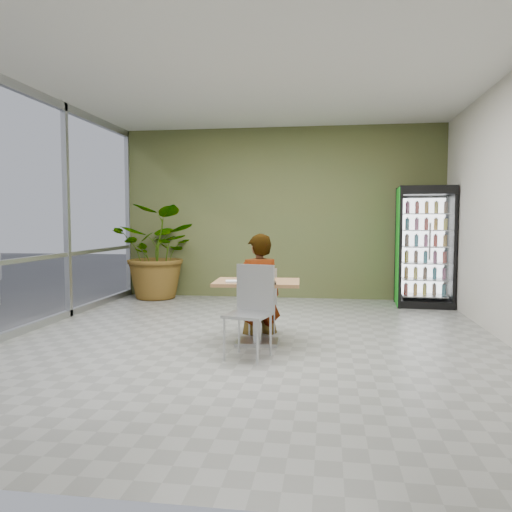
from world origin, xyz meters
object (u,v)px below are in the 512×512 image
Objects in this scene: chair_near at (252,303)px; potted_plant at (160,252)px; seated_woman at (259,295)px; soda_cup at (269,275)px; chair_far at (261,295)px; cafeteria_tray at (256,282)px; dining_table at (257,299)px; beverage_fridge at (425,247)px.

chair_near is 0.56× the size of potted_plant.
chair_near is at bearing 73.68° from seated_woman.
chair_far is at bearing 107.90° from soda_cup.
potted_plant is at bearing -70.01° from chair_far.
chair_near is 6.40× the size of soda_cup.
seated_woman is (-0.08, 1.09, -0.08)m from chair_near.
chair_near is at bearing -90.47° from cafeteria_tray.
dining_table is 0.65× the size of seated_woman.
chair_near is 0.62× the size of seated_woman.
beverage_fridge reaches higher than cafeteria_tray.
seated_woman is 3.48m from potted_plant.
chair_far reaches higher than cafeteria_tray.
beverage_fridge is at bearing 69.97° from chair_near.
seated_woman reaches higher than cafeteria_tray.
chair_far is 0.49× the size of potted_plant.
dining_table is 0.59× the size of potted_plant.
chair_far reaches higher than dining_table.
beverage_fridge is (2.49, 2.51, 0.52)m from chair_far.
chair_far is 5.58× the size of soda_cup.
chair_near is 0.48× the size of beverage_fridge.
chair_near is at bearing -88.02° from dining_table.
seated_woman is at bearing -49.66° from potted_plant.
beverage_fridge is 1.16× the size of potted_plant.
dining_table is at bearing -125.41° from beverage_fridge.
potted_plant is (-2.27, 2.67, 0.37)m from chair_far.
dining_table is 0.51× the size of beverage_fridge.
cafeteria_tray is at bearing -122.39° from soda_cup.
chair_near is 4.40m from potted_plant.
soda_cup is 0.24m from cafeteria_tray.
chair_far is at bearing 112.06° from seated_woman.
soda_cup is at bearing -9.95° from dining_table.
seated_woman is at bearing 96.12° from dining_table.
chair_far is 3.57m from beverage_fridge.
soda_cup is (0.17, -0.53, 0.32)m from chair_far.
cafeteria_tray is at bearing 103.83° from chair_near.
soda_cup is (0.15, -0.03, 0.29)m from dining_table.
chair_far is 0.42× the size of beverage_fridge.
cafeteria_tray reaches higher than dining_table.
seated_woman is (-0.03, 0.03, -0.00)m from chair_far.
beverage_fridge reaches higher than potted_plant.
potted_plant is (-4.75, 0.16, -0.14)m from beverage_fridge.
beverage_fridge reaches higher than dining_table.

